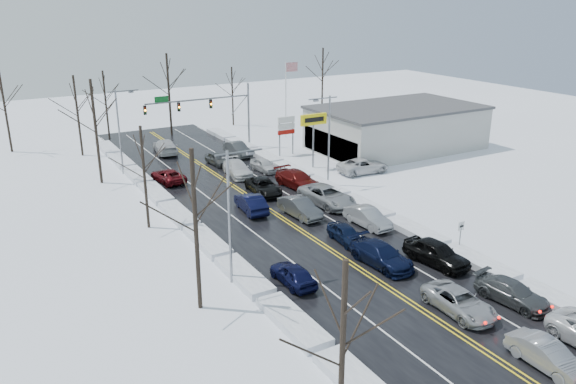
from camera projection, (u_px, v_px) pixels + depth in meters
ground at (309, 236)px, 44.50m from camera, size 160.00×160.00×0.00m
road_surface at (296, 227)px, 46.14m from camera, size 14.00×84.00×0.01m
snow_bank_left at (210, 246)px, 42.56m from camera, size 1.76×72.00×0.51m
snow_bank_right at (369, 211)px, 49.72m from camera, size 1.76×72.00×0.51m
traffic_signal_mast at (211, 107)px, 67.27m from camera, size 13.28×0.39×8.00m
tires_plus_sign at (314, 123)px, 60.92m from camera, size 3.20×0.34×6.00m
used_vehicles_sign at (286, 128)px, 66.39m from camera, size 2.20×0.22×4.65m
speed_limit_sign at (461, 231)px, 41.27m from camera, size 0.55×0.09×2.35m
flagpole at (287, 93)px, 74.29m from camera, size 1.87×1.20×10.00m
dealership_building at (396, 127)px, 69.67m from camera, size 20.40×12.40×5.30m
streetlight_ne at (327, 133)px, 54.86m from camera, size 3.20×0.25×9.00m
streetlight_sw at (232, 207)px, 35.58m from camera, size 3.20×0.25×9.00m
streetlight_nw at (120, 125)px, 58.53m from camera, size 3.20×0.25×9.00m
tree_left_a at (343, 326)px, 20.88m from camera, size 3.60×3.60×9.00m
tree_left_b at (194, 200)px, 31.89m from camera, size 4.00×4.00×10.00m
tree_left_c at (143, 158)px, 44.17m from camera, size 3.40×3.40×8.50m
tree_left_d at (94, 112)px, 54.86m from camera, size 4.20×4.20×10.50m
tree_left_e at (76, 100)px, 65.11m from camera, size 3.80×3.80×9.50m
tree_far_a at (3, 95)px, 66.53m from camera, size 4.00×4.00×10.00m
tree_far_b at (105, 92)px, 73.22m from camera, size 3.60×3.60×9.00m
tree_far_c at (168, 79)px, 74.89m from camera, size 4.40×4.40×11.00m
tree_far_d at (232, 85)px, 81.40m from camera, size 3.40×3.40×8.50m
tree_far_e at (323, 68)px, 88.88m from camera, size 4.20×4.20×10.50m
queued_car_1 at (545, 367)px, 28.65m from camera, size 1.54×4.29×1.41m
queued_car_2 at (458, 312)px, 33.70m from camera, size 2.46×5.02×1.37m
queued_car_3 at (381, 265)px, 39.64m from camera, size 2.51×5.48×1.55m
queued_car_4 at (346, 242)px, 43.36m from camera, size 1.95×4.11×1.36m
queued_car_5 at (300, 216)px, 48.47m from camera, size 2.01×4.96×1.60m
queued_car_6 at (264, 193)px, 54.12m from camera, size 3.04×5.46×1.44m
queued_car_7 at (238, 175)px, 59.63m from camera, size 2.71×5.47×1.53m
queued_car_8 at (218, 165)px, 63.47m from camera, size 1.93×4.07×1.34m
queued_car_11 at (511, 302)px, 34.73m from camera, size 2.51×4.97×1.38m
queued_car_12 at (435, 264)px, 39.78m from camera, size 2.64×5.26×1.72m
queued_car_13 at (367, 226)px, 46.41m from camera, size 1.83×4.72×1.53m
queued_car_14 at (327, 205)px, 51.17m from camera, size 3.37×6.36×1.70m
queued_car_15 at (298, 187)px, 55.85m from camera, size 2.89×5.90×1.65m
queued_car_16 at (264, 171)px, 61.13m from camera, size 1.92×4.12×1.37m
queued_car_17 at (238, 156)px, 67.13m from camera, size 1.84×4.89×1.59m
oncoming_car_0 at (251, 211)px, 49.58m from camera, size 2.21×4.97×1.59m
oncoming_car_1 at (169, 182)px, 57.54m from camera, size 2.81×5.06×1.34m
oncoming_car_2 at (166, 153)px, 68.23m from camera, size 3.13×6.06×1.68m
oncoming_car_3 at (293, 284)px, 37.02m from camera, size 1.69×4.14×1.41m
parked_car_0 at (363, 173)px, 60.56m from camera, size 5.88×3.08×1.58m
parked_car_1 at (352, 157)px, 66.71m from camera, size 2.62×5.20×1.45m
parked_car_2 at (318, 150)px, 69.77m from camera, size 2.03×4.58×1.53m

